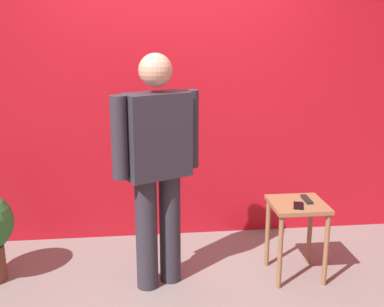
{
  "coord_description": "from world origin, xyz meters",
  "views": [
    {
      "loc": [
        -0.3,
        -2.86,
        1.86
      ],
      "look_at": [
        0.08,
        0.55,
        0.96
      ],
      "focal_mm": 45.15,
      "sensor_mm": 36.0,
      "label": 1
    }
  ],
  "objects": [
    {
      "name": "back_wall_red",
      "position": [
        0.0,
        1.34,
        1.48
      ],
      "size": [
        5.64,
        0.12,
        2.95
      ],
      "primitive_type": "cube",
      "color": "#B4131F",
      "rests_on": "ground_plane"
    },
    {
      "name": "side_table",
      "position": [
        0.86,
        0.41,
        0.47
      ],
      "size": [
        0.4,
        0.4,
        0.6
      ],
      "color": "olive",
      "rests_on": "ground_plane"
    },
    {
      "name": "tv_remote",
      "position": [
        0.94,
        0.45,
        0.61
      ],
      "size": [
        0.05,
        0.17,
        0.02
      ],
      "primitive_type": "cube",
      "rotation": [
        0.0,
        0.0,
        -0.02
      ],
      "color": "black",
      "rests_on": "side_table"
    },
    {
      "name": "standing_person",
      "position": [
        -0.18,
        0.41,
        0.95
      ],
      "size": [
        0.65,
        0.4,
        1.7
      ],
      "color": "#2D2D38",
      "rests_on": "ground_plane"
    },
    {
      "name": "cell_phone",
      "position": [
        0.84,
        0.34,
        0.6
      ],
      "size": [
        0.11,
        0.16,
        0.01
      ],
      "primitive_type": "cube",
      "rotation": [
        0.0,
        0.0,
        -0.32
      ],
      "color": "black",
      "rests_on": "side_table"
    }
  ]
}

